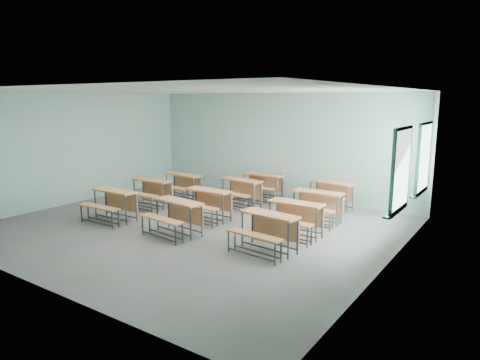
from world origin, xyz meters
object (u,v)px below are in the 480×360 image
object	(u,v)px
desk_unit_r1c2	(293,214)
desk_unit_r3c2	(329,191)
desk_unit_r1c1	(206,200)
desk_unit_r2c2	(316,202)
desk_unit_r2c0	(181,183)
desk_unit_r2c1	(239,189)
desk_unit_r0c2	(266,227)
desk_unit_r0c0	(112,201)
desk_unit_r3c1	(261,183)
desk_unit_r1c0	(149,189)
desk_unit_r0c1	(175,212)

from	to	relation	value
desk_unit_r1c2	desk_unit_r3c2	size ratio (longest dim) A/B	0.94
desk_unit_r1c1	desk_unit_r3c2	xyz separation A→B (m)	(2.14, 2.73, 0.00)
desk_unit_r1c1	desk_unit_r2c2	size ratio (longest dim) A/B	0.99
desk_unit_r2c0	desk_unit_r2c1	world-z (taller)	same
desk_unit_r0c2	desk_unit_r0c0	bearing A→B (deg)	-170.54
desk_unit_r1c2	desk_unit_r2c1	size ratio (longest dim) A/B	0.95
desk_unit_r2c2	desk_unit_r3c1	size ratio (longest dim) A/B	0.98
desk_unit_r3c2	desk_unit_r1c1	bearing A→B (deg)	-121.63
desk_unit_r2c2	desk_unit_r2c0	bearing A→B (deg)	179.18
desk_unit_r0c0	desk_unit_r1c0	size ratio (longest dim) A/B	1.01
desk_unit_r1c0	desk_unit_r2c1	size ratio (longest dim) A/B	0.95
desk_unit_r1c0	desk_unit_r2c2	size ratio (longest dim) A/B	0.99
desk_unit_r0c2	desk_unit_r3c1	distance (m)	4.55
desk_unit_r0c2	desk_unit_r2c2	size ratio (longest dim) A/B	1.05
desk_unit_r1c0	desk_unit_r3c2	xyz separation A→B (m)	(4.31, 2.56, 0.00)
desk_unit_r1c1	desk_unit_r1c2	bearing A→B (deg)	1.27
desk_unit_r3c1	desk_unit_r3c2	distance (m)	2.19
desk_unit_r0c1	desk_unit_r1c1	distance (m)	1.31
desk_unit_r0c0	desk_unit_r0c1	xyz separation A→B (m)	(2.06, 0.07, 0.00)
desk_unit_r1c0	desk_unit_r2c0	size ratio (longest dim) A/B	0.96
desk_unit_r0c1	desk_unit_r1c1	bearing A→B (deg)	104.03
desk_unit_r0c2	desk_unit_r1c1	distance (m)	2.65
desk_unit_r1c2	desk_unit_r3c1	xyz separation A→B (m)	(-2.47, 2.67, 0.00)
desk_unit_r1c2	desk_unit_r3c1	bearing A→B (deg)	132.22
desk_unit_r3c1	desk_unit_r3c2	xyz separation A→B (m)	(2.19, 0.00, 0.00)
desk_unit_r3c2	desk_unit_r1c0	bearing A→B (deg)	-142.80
desk_unit_r1c2	desk_unit_r2c2	distance (m)	1.30
desk_unit_r0c1	desk_unit_r1c1	world-z (taller)	same
desk_unit_r0c0	desk_unit_r1c0	xyz separation A→B (m)	(-0.27, 1.54, 0.00)
desk_unit_r1c2	desk_unit_r0c2	bearing A→B (deg)	-91.17
desk_unit_r2c1	desk_unit_r0c2	bearing A→B (deg)	-41.92
desk_unit_r2c2	desk_unit_r3c1	bearing A→B (deg)	149.51
desk_unit_r2c1	desk_unit_r3c2	bearing A→B (deg)	31.66
desk_unit_r0c1	desk_unit_r1c2	size ratio (longest dim) A/B	1.07
desk_unit_r1c0	desk_unit_r1c2	bearing A→B (deg)	-1.32
desk_unit_r2c0	desk_unit_r0c0	bearing A→B (deg)	-82.97
desk_unit_r1c1	desk_unit_r3c2	bearing A→B (deg)	51.89
desk_unit_r0c0	desk_unit_r2c1	distance (m)	3.49
desk_unit_r1c2	desk_unit_r0c0	bearing A→B (deg)	-162.29
desk_unit_r0c2	desk_unit_r2c0	distance (m)	5.10
desk_unit_r1c0	desk_unit_r2c1	bearing A→B (deg)	35.18
desk_unit_r3c1	desk_unit_r3c2	bearing A→B (deg)	-2.59
desk_unit_r3c2	desk_unit_r0c0	bearing A→B (deg)	-128.09
desk_unit_r1c2	desk_unit_r3c1	size ratio (longest dim) A/B	0.98
desk_unit_r0c1	desk_unit_r1c0	world-z (taller)	same
desk_unit_r0c2	desk_unit_r3c1	xyz separation A→B (m)	(-2.46, 3.83, 0.00)
desk_unit_r0c1	desk_unit_r1c0	bearing A→B (deg)	154.72
desk_unit_r0c2	desk_unit_r2c2	bearing A→B (deg)	96.96
desk_unit_r1c0	desk_unit_r3c1	size ratio (longest dim) A/B	0.97
desk_unit_r0c2	desk_unit_r1c2	distance (m)	1.15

